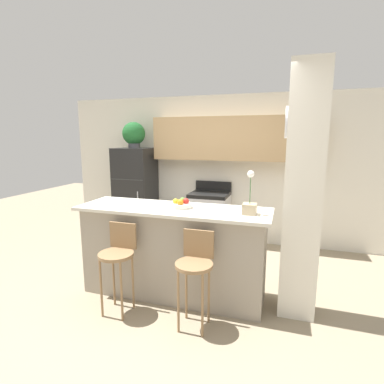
% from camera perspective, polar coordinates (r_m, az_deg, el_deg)
% --- Properties ---
extents(ground_plane, '(14.00, 14.00, 0.00)m').
position_cam_1_polar(ground_plane, '(3.78, -3.50, -18.68)').
color(ground_plane, gray).
extents(wall_back, '(5.60, 0.38, 2.55)m').
position_cam_1_polar(wall_back, '(5.24, 5.66, 6.67)').
color(wall_back, silver).
rests_on(wall_back, ground_plane).
extents(pillar_right, '(0.38, 0.32, 2.55)m').
position_cam_1_polar(pillar_right, '(3.17, 20.29, -0.35)').
color(pillar_right, silver).
rests_on(pillar_right, ground_plane).
extents(counter_bar, '(2.20, 0.69, 1.05)m').
position_cam_1_polar(counter_bar, '(3.56, -3.60, -11.18)').
color(counter_bar, gray).
rests_on(counter_bar, ground_plane).
extents(refrigerator, '(0.64, 0.64, 1.65)m').
position_cam_1_polar(refrigerator, '(5.57, -10.65, -0.27)').
color(refrigerator, black).
rests_on(refrigerator, ground_plane).
extents(stove_range, '(0.64, 0.59, 1.07)m').
position_cam_1_polar(stove_range, '(5.19, 3.32, -5.02)').
color(stove_range, silver).
rests_on(stove_range, ground_plane).
extents(bar_stool_left, '(0.36, 0.36, 0.95)m').
position_cam_1_polar(bar_stool_left, '(3.28, -13.91, -11.57)').
color(bar_stool_left, olive).
rests_on(bar_stool_left, ground_plane).
extents(bar_stool_right, '(0.36, 0.36, 0.95)m').
position_cam_1_polar(bar_stool_right, '(2.95, 0.61, -13.77)').
color(bar_stool_right, olive).
rests_on(bar_stool_right, ground_plane).
extents(potted_plant_on_fridge, '(0.40, 0.40, 0.45)m').
position_cam_1_polar(potted_plant_on_fridge, '(5.48, -11.03, 10.75)').
color(potted_plant_on_fridge, '#4C4C51').
rests_on(potted_plant_on_fridge, refrigerator).
extents(orchid_vase, '(0.14, 0.14, 0.45)m').
position_cam_1_polar(orchid_vase, '(3.14, 10.94, -2.30)').
color(orchid_vase, tan).
rests_on(orchid_vase, counter_bar).
extents(fruit_bowl, '(0.26, 0.26, 0.11)m').
position_cam_1_polar(fruit_bowl, '(3.39, -2.13, -2.34)').
color(fruit_bowl, silver).
rests_on(fruit_bowl, counter_bar).
extents(trash_bin, '(0.28, 0.28, 0.38)m').
position_cam_1_polar(trash_bin, '(5.32, -6.29, -7.74)').
color(trash_bin, '#59595B').
rests_on(trash_bin, ground_plane).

